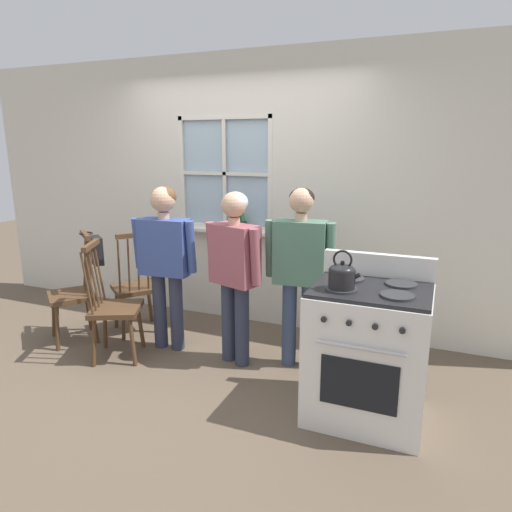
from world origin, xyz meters
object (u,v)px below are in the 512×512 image
object	(u,v)px
chair_center_cluster	(136,288)
person_adult_right	(300,262)
chair_by_window	(74,294)
person_teen_center	(235,262)
chair_near_wall	(113,308)
person_elderly_left	(165,251)
potted_plant	(241,220)
handbag	(96,250)
stove	(368,352)
kettle	(342,275)

from	to	relation	value
chair_center_cluster	person_adult_right	bearing A→B (deg)	126.37
chair_by_window	person_teen_center	distance (m)	1.67
chair_near_wall	person_adult_right	world-z (taller)	person_adult_right
person_elderly_left	person_adult_right	world-z (taller)	person_adult_right
person_adult_right	potted_plant	distance (m)	1.13
chair_near_wall	handbag	size ratio (longest dim) A/B	3.36
person_teen_center	person_adult_right	bearing A→B (deg)	33.39
person_adult_right	stove	size ratio (longest dim) A/B	1.38
chair_near_wall	person_adult_right	xyz separation A→B (m)	(1.53, 0.45, 0.45)
chair_near_wall	chair_center_cluster	distance (m)	0.57
chair_near_wall	handbag	bearing A→B (deg)	27.43
person_elderly_left	person_teen_center	bearing A→B (deg)	-6.93
person_elderly_left	person_teen_center	world-z (taller)	person_elderly_left
chair_by_window	chair_near_wall	distance (m)	0.61
chair_center_cluster	chair_by_window	bearing A→B (deg)	-7.80
person_teen_center	handbag	world-z (taller)	person_teen_center
person_elderly_left	chair_near_wall	bearing A→B (deg)	-138.43
stove	handbag	size ratio (longest dim) A/B	3.53
person_adult_right	potted_plant	size ratio (longest dim) A/B	4.63
potted_plant	handbag	world-z (taller)	potted_plant
chair_near_wall	chair_center_cluster	size ratio (longest dim) A/B	1.00
person_adult_right	chair_center_cluster	bearing A→B (deg)	171.18
stove	chair_by_window	bearing A→B (deg)	175.12
chair_by_window	stove	xyz separation A→B (m)	(2.77, -0.24, 0.02)
person_adult_right	handbag	world-z (taller)	person_adult_right
chair_by_window	stove	size ratio (longest dim) A/B	0.95
chair_near_wall	person_adult_right	distance (m)	1.66
chair_center_cluster	potted_plant	distance (m)	1.23
person_elderly_left	person_adult_right	distance (m)	1.20
person_teen_center	potted_plant	size ratio (longest dim) A/B	4.51
chair_center_cluster	handbag	distance (m)	0.53
chair_near_wall	kettle	size ratio (longest dim) A/B	4.17
chair_center_cluster	stove	bearing A→B (deg)	114.63
stove	potted_plant	world-z (taller)	potted_plant
stove	kettle	distance (m)	0.59
person_elderly_left	stove	xyz separation A→B (m)	(1.85, -0.42, -0.44)
chair_by_window	potted_plant	distance (m)	1.75
person_elderly_left	person_adult_right	xyz separation A→B (m)	(1.20, 0.11, -0.00)
person_elderly_left	kettle	bearing A→B (deg)	-22.55
chair_by_window	person_adult_right	size ratio (longest dim) A/B	0.69
chair_by_window	person_adult_right	xyz separation A→B (m)	(2.12, 0.29, 0.45)
chair_by_window	person_elderly_left	size ratio (longest dim) A/B	0.70
chair_near_wall	kettle	world-z (taller)	kettle
handbag	stove	bearing A→B (deg)	-9.03
chair_by_window	handbag	size ratio (longest dim) A/B	3.36
chair_center_cluster	person_adult_right	size ratio (longest dim) A/B	0.69
stove	kettle	size ratio (longest dim) A/B	4.39
kettle	person_teen_center	bearing A→B (deg)	152.38
chair_by_window	chair_near_wall	world-z (taller)	same
chair_by_window	person_elderly_left	bearing A→B (deg)	50.42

